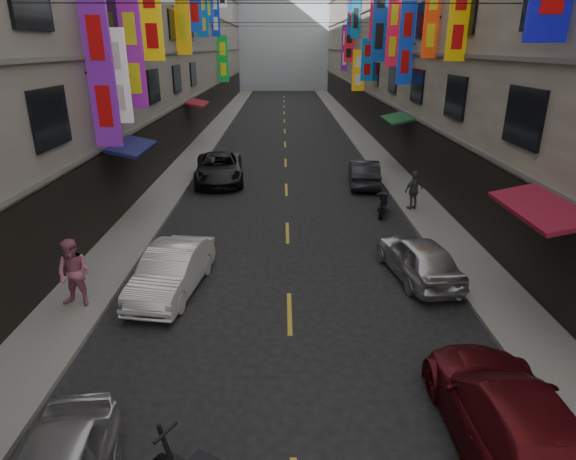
{
  "coord_description": "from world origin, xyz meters",
  "views": [
    {
      "loc": [
        -0.16,
        6.66,
        6.74
      ],
      "look_at": [
        -0.08,
        14.4,
        3.78
      ],
      "focal_mm": 30.0,
      "sensor_mm": 36.0,
      "label": 1
    }
  ],
  "objects_px": {
    "pedestrian_lfar": "(74,273)",
    "car_right_far": "(364,173)",
    "car_left_far": "(219,168)",
    "pedestrian_rfar": "(414,190)",
    "car_right_near": "(512,421)",
    "car_right_mid": "(418,258)",
    "car_left_mid": "(172,270)",
    "scooter_far_right": "(383,204)"
  },
  "relations": [
    {
      "from": "pedestrian_lfar",
      "to": "car_right_far",
      "type": "bearing_deg",
      "value": 63.32
    },
    {
      "from": "car_left_far",
      "to": "pedestrian_rfar",
      "type": "xyz_separation_m",
      "value": [
        9.02,
        -5.03,
        0.22
      ]
    },
    {
      "from": "car_right_near",
      "to": "pedestrian_rfar",
      "type": "bearing_deg",
      "value": -97.25
    },
    {
      "from": "pedestrian_lfar",
      "to": "car_right_mid",
      "type": "bearing_deg",
      "value": 21.86
    },
    {
      "from": "car_left_mid",
      "to": "pedestrian_lfar",
      "type": "height_order",
      "value": "pedestrian_lfar"
    },
    {
      "from": "car_left_mid",
      "to": "pedestrian_lfar",
      "type": "distance_m",
      "value": 2.59
    },
    {
      "from": "pedestrian_rfar",
      "to": "car_right_near",
      "type": "bearing_deg",
      "value": 53.88
    },
    {
      "from": "scooter_far_right",
      "to": "car_left_mid",
      "type": "height_order",
      "value": "car_left_mid"
    },
    {
      "from": "car_left_mid",
      "to": "pedestrian_rfar",
      "type": "bearing_deg",
      "value": 47.71
    },
    {
      "from": "scooter_far_right",
      "to": "car_right_mid",
      "type": "relative_size",
      "value": 0.45
    },
    {
      "from": "car_left_mid",
      "to": "car_left_far",
      "type": "relative_size",
      "value": 0.77
    },
    {
      "from": "pedestrian_lfar",
      "to": "pedestrian_rfar",
      "type": "relative_size",
      "value": 1.14
    },
    {
      "from": "car_left_far",
      "to": "pedestrian_lfar",
      "type": "bearing_deg",
      "value": -105.74
    },
    {
      "from": "scooter_far_right",
      "to": "car_right_near",
      "type": "bearing_deg",
      "value": 105.67
    },
    {
      "from": "pedestrian_lfar",
      "to": "car_left_mid",
      "type": "bearing_deg",
      "value": 33.82
    },
    {
      "from": "scooter_far_right",
      "to": "car_left_mid",
      "type": "xyz_separation_m",
      "value": [
        -7.51,
        -6.88,
        0.23
      ]
    },
    {
      "from": "scooter_far_right",
      "to": "car_right_mid",
      "type": "xyz_separation_m",
      "value": [
        -0.11,
        -6.04,
        0.23
      ]
    },
    {
      "from": "car_left_far",
      "to": "pedestrian_rfar",
      "type": "bearing_deg",
      "value": -35.37
    },
    {
      "from": "car_right_mid",
      "to": "car_right_far",
      "type": "height_order",
      "value": "car_right_mid"
    },
    {
      "from": "pedestrian_lfar",
      "to": "car_right_near",
      "type": "bearing_deg",
      "value": -16.99
    },
    {
      "from": "car_right_mid",
      "to": "car_left_mid",
      "type": "bearing_deg",
      "value": -2.81
    },
    {
      "from": "car_right_near",
      "to": "pedestrian_rfar",
      "type": "relative_size",
      "value": 2.97
    },
    {
      "from": "car_right_near",
      "to": "car_right_far",
      "type": "relative_size",
      "value": 1.23
    },
    {
      "from": "car_left_far",
      "to": "car_right_near",
      "type": "xyz_separation_m",
      "value": [
        7.31,
        -18.41,
        -0.01
      ]
    },
    {
      "from": "car_right_far",
      "to": "car_right_near",
      "type": "bearing_deg",
      "value": 94.19
    },
    {
      "from": "car_right_mid",
      "to": "pedestrian_rfar",
      "type": "relative_size",
      "value": 2.34
    },
    {
      "from": "scooter_far_right",
      "to": "pedestrian_rfar",
      "type": "distance_m",
      "value": 1.51
    },
    {
      "from": "scooter_far_right",
      "to": "car_left_far",
      "type": "distance_m",
      "value": 9.37
    },
    {
      "from": "car_right_near",
      "to": "car_right_mid",
      "type": "relative_size",
      "value": 1.27
    },
    {
      "from": "scooter_far_right",
      "to": "car_right_far",
      "type": "distance_m",
      "value": 4.64
    },
    {
      "from": "car_left_far",
      "to": "car_right_far",
      "type": "bearing_deg",
      "value": -12.14
    },
    {
      "from": "car_left_mid",
      "to": "scooter_far_right",
      "type": "bearing_deg",
      "value": 50.91
    },
    {
      "from": "car_right_mid",
      "to": "pedestrian_lfar",
      "type": "bearing_deg",
      "value": 1.27
    },
    {
      "from": "pedestrian_lfar",
      "to": "pedestrian_rfar",
      "type": "distance_m",
      "value": 13.94
    },
    {
      "from": "car_left_far",
      "to": "car_right_far",
      "type": "distance_m",
      "value": 7.58
    },
    {
      "from": "car_right_near",
      "to": "car_right_mid",
      "type": "bearing_deg",
      "value": -91.87
    },
    {
      "from": "scooter_far_right",
      "to": "car_left_far",
      "type": "height_order",
      "value": "car_left_far"
    },
    {
      "from": "car_right_far",
      "to": "pedestrian_lfar",
      "type": "height_order",
      "value": "pedestrian_lfar"
    },
    {
      "from": "car_right_far",
      "to": "pedestrian_lfar",
      "type": "xyz_separation_m",
      "value": [
        -9.76,
        -12.48,
        0.41
      ]
    },
    {
      "from": "car_right_mid",
      "to": "pedestrian_lfar",
      "type": "relative_size",
      "value": 2.05
    },
    {
      "from": "scooter_far_right",
      "to": "car_right_mid",
      "type": "bearing_deg",
      "value": 106.14
    },
    {
      "from": "scooter_far_right",
      "to": "car_right_far",
      "type": "bearing_deg",
      "value": -71.55
    }
  ]
}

